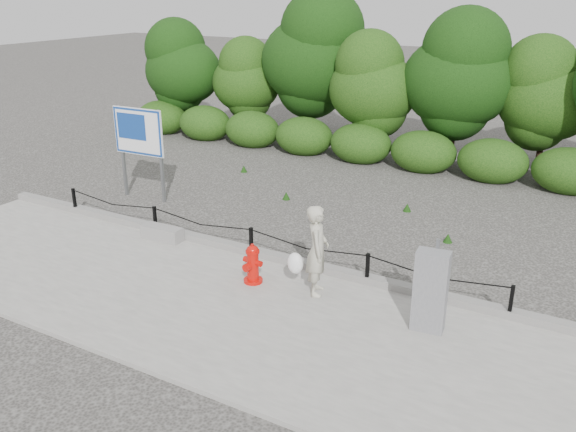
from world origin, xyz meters
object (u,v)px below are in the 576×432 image
at_px(fire_hydrant, 253,264).
at_px(pedestrian, 316,251).
at_px(advertising_sign, 139,136).
at_px(concrete_block, 162,233).
at_px(utility_cabinet, 430,291).

height_order(fire_hydrant, pedestrian, pedestrian).
bearing_deg(fire_hydrant, advertising_sign, 159.34).
distance_m(concrete_block, utility_cabinet, 6.10).
bearing_deg(fire_hydrant, concrete_block, 172.72).
distance_m(fire_hydrant, utility_cabinet, 3.29).
xyz_separation_m(pedestrian, advertising_sign, (-6.26, 2.50, 0.78)).
bearing_deg(pedestrian, utility_cabinet, -118.78).
height_order(utility_cabinet, advertising_sign, advertising_sign).
bearing_deg(utility_cabinet, pedestrian, 168.29).
distance_m(fire_hydrant, pedestrian, 1.27).
height_order(concrete_block, advertising_sign, advertising_sign).
bearing_deg(utility_cabinet, fire_hydrant, 173.94).
xyz_separation_m(pedestrian, concrete_block, (-3.93, 0.51, -0.65)).
relative_size(utility_cabinet, advertising_sign, 0.63).
bearing_deg(advertising_sign, fire_hydrant, -30.42).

